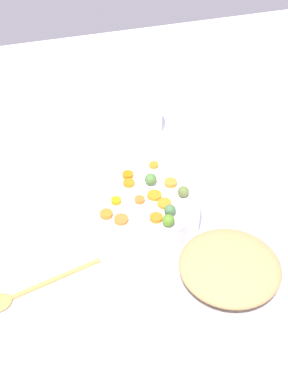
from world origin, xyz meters
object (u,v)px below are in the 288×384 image
at_px(serving_bowl_carrots, 144,210).
at_px(casserole_dish, 128,115).
at_px(wooden_spoon, 17,295).
at_px(metal_pot, 225,293).

distance_m(serving_bowl_carrots, casserole_dish, 0.45).
xyz_separation_m(wooden_spoon, casserole_dish, (-0.58, 0.43, 0.05)).
relative_size(serving_bowl_carrots, casserole_dish, 1.31).
height_order(wooden_spoon, casserole_dish, casserole_dish).
bearing_deg(casserole_dish, metal_pot, 0.54).
bearing_deg(wooden_spoon, casserole_dish, 143.19).
bearing_deg(metal_pot, casserole_dish, -179.46).
bearing_deg(wooden_spoon, metal_pot, 68.45).
distance_m(metal_pot, casserole_dish, 0.76).
distance_m(serving_bowl_carrots, metal_pot, 0.32).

